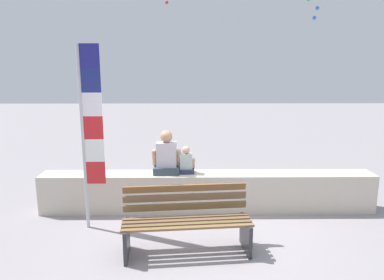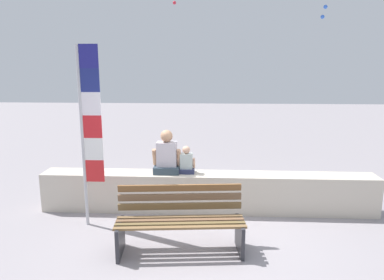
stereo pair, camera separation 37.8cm
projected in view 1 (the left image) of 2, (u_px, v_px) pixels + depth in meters
name	position (u px, v px, depth m)	size (l,w,h in m)	color
ground_plane	(211.00, 234.00, 5.43)	(40.00, 40.00, 0.00)	gray
seawall_ledge	(207.00, 192.00, 6.30)	(5.86, 0.48, 0.69)	beige
park_bench	(187.00, 222.00, 4.89)	(1.81, 0.77, 0.88)	brown
person_adult	(167.00, 156.00, 6.19)	(0.50, 0.37, 0.77)	#31424E
person_child	(186.00, 162.00, 6.22)	(0.32, 0.23, 0.48)	navy
flag_banner	(89.00, 126.00, 5.35)	(0.34, 0.05, 2.86)	#B7B7BC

